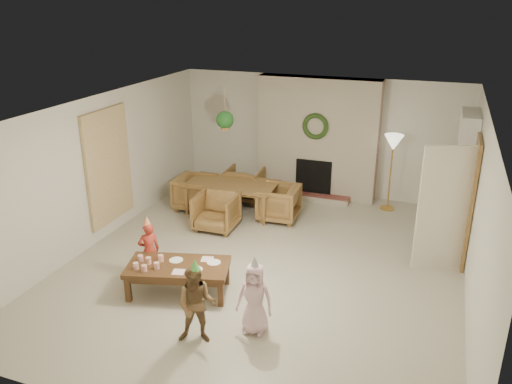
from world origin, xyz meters
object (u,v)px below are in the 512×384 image
at_px(dining_chair_right, 278,203).
at_px(coffee_table_top, 178,267).
at_px(dining_table, 231,198).
at_px(child_red, 149,250).
at_px(dining_chair_far, 244,184).
at_px(child_plaid, 197,305).
at_px(dining_chair_left, 195,193).
at_px(dining_chair_near, 216,212).
at_px(child_pink, 255,299).

relative_size(dining_chair_right, coffee_table_top, 0.52).
xyz_separation_m(dining_table, child_red, (-0.20, -2.70, 0.14)).
xyz_separation_m(dining_chair_far, coffee_table_top, (0.44, -3.71, 0.07)).
xyz_separation_m(dining_table, child_plaid, (1.17, -3.86, 0.21)).
bearing_deg(dining_chair_right, dining_chair_left, -90.00).
xyz_separation_m(dining_table, dining_chair_near, (0.03, -0.77, 0.03)).
distance_m(dining_chair_right, child_plaid, 3.91).
bearing_deg(dining_table, dining_chair_far, 90.00).
bearing_deg(child_pink, dining_table, 113.43).
xyz_separation_m(dining_chair_left, child_plaid, (1.93, -3.84, 0.17)).
bearing_deg(dining_chair_left, coffee_table_top, -159.96).
relative_size(dining_chair_near, dining_chair_right, 1.00).
xyz_separation_m(coffee_table_top, child_plaid, (0.75, -0.92, 0.10)).
relative_size(dining_table, dining_chair_right, 2.34).
xyz_separation_m(dining_chair_left, child_red, (0.57, -2.67, 0.11)).
bearing_deg(dining_chair_left, child_plaid, -155.21).
bearing_deg(dining_chair_left, child_pink, -145.43).
xyz_separation_m(dining_chair_right, child_pink, (0.80, -3.47, 0.14)).
bearing_deg(dining_chair_left, dining_chair_far, -45.00).
height_order(dining_chair_far, coffee_table_top, dining_chair_far).
distance_m(dining_chair_far, coffee_table_top, 3.74).
height_order(dining_table, dining_chair_far, dining_chair_far).
xyz_separation_m(dining_table, coffee_table_top, (0.41, -2.94, 0.10)).
distance_m(dining_table, dining_chair_left, 0.77).
relative_size(dining_chair_right, child_red, 0.84).
xyz_separation_m(child_red, child_plaid, (1.37, -1.16, 0.07)).
distance_m(dining_table, dining_chair_right, 0.96).
relative_size(dining_chair_left, dining_chair_right, 1.00).
bearing_deg(child_red, dining_chair_left, -119.73).
distance_m(dining_chair_near, child_plaid, 3.30).
relative_size(dining_chair_near, coffee_table_top, 0.52).
bearing_deg(dining_chair_right, coffee_table_top, -12.42).
xyz_separation_m(dining_chair_near, coffee_table_top, (0.38, -2.18, 0.07)).
distance_m(child_red, child_plaid, 1.80).
xyz_separation_m(dining_table, dining_chair_far, (-0.03, 0.77, 0.03)).
relative_size(dining_table, dining_chair_left, 2.34).
distance_m(child_red, child_pink, 2.09).
height_order(dining_chair_far, child_plaid, child_plaid).
bearing_deg(dining_chair_far, dining_chair_right, 141.34).
bearing_deg(dining_table, dining_chair_near, -90.00).
bearing_deg(coffee_table_top, dining_chair_right, 64.35).
bearing_deg(dining_chair_far, child_pink, 111.03).
bearing_deg(child_pink, dining_chair_left, 122.87).
bearing_deg(child_plaid, dining_chair_left, 99.99).
xyz_separation_m(child_plaid, child_pink, (0.59, 0.43, -0.03)).
bearing_deg(child_red, coffee_table_top, 116.60).
xyz_separation_m(dining_chair_far, child_plaid, (1.19, -4.63, 0.17)).
distance_m(dining_table, dining_chair_far, 0.77).
relative_size(dining_chair_far, coffee_table_top, 0.52).
relative_size(dining_chair_near, child_pink, 0.78).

